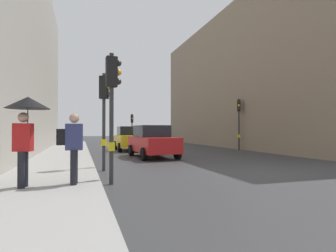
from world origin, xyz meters
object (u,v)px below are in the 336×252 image
Objects in this scene: car_red_sedan at (153,141)px; pedestrian_with_umbrella at (26,116)px; traffic_light_mid_street at (239,115)px; traffic_light_near_left at (112,94)px; traffic_light_far_median at (132,123)px; car_green_estate at (146,134)px; pedestrian_with_grey_backpack at (72,144)px; traffic_light_near_right at (105,104)px; car_yellow_taxi at (130,138)px.

car_red_sedan is 9.10m from pedestrian_with_umbrella.
traffic_light_mid_street reaches higher than pedestrian_with_umbrella.
traffic_light_far_median is (4.42, 21.49, -0.29)m from traffic_light_near_left.
traffic_light_far_median is 9.06m from car_green_estate.
pedestrian_with_grey_backpack is (-11.52, -10.78, -1.49)m from traffic_light_mid_street.
traffic_light_near_left is 1.13× the size of traffic_light_far_median.
traffic_light_mid_street is (10.48, 7.66, 0.16)m from traffic_light_near_right.
traffic_light_near_left is at bearing -135.55° from traffic_light_mid_street.
traffic_light_near_right is 0.84× the size of car_red_sedan.
traffic_light_near_left is 0.87× the size of car_yellow_taxi.
traffic_light_far_median is 12.75m from traffic_light_mid_street.
car_green_estate is (7.83, 29.77, -1.64)m from traffic_light_near_left.
traffic_light_far_median is at bearing 118.41° from traffic_light_mid_street.
car_green_estate and car_red_sedan have the same top height.
car_red_sedan is (-7.53, -3.32, -1.77)m from traffic_light_mid_street.
car_green_estate is at bearing 73.31° from car_yellow_taxi.
traffic_light_mid_street is at bearing 36.18° from traffic_light_near_right.
traffic_light_near_left is 1.78m from pedestrian_with_grey_backpack.
car_yellow_taxi is at bearing -106.69° from car_green_estate.
traffic_light_near_left is 2.61m from traffic_light_near_right.
traffic_light_far_median is at bearing 73.63° from pedestrian_with_umbrella.
traffic_light_near_left is 1.01× the size of traffic_light_near_right.
car_green_estate is at bearing 71.93° from pedestrian_with_umbrella.
pedestrian_with_grey_backpack is at bearing 4.03° from pedestrian_with_umbrella.
traffic_light_near_right reaches higher than pedestrian_with_umbrella.
car_green_estate is at bearing 67.56° from traffic_light_far_median.
pedestrian_with_grey_backpack is at bearing -136.89° from traffic_light_mid_street.
traffic_light_far_median reaches higher than car_yellow_taxi.
traffic_light_mid_street is 8.33m from car_yellow_taxi.
traffic_light_mid_street is (6.06, -11.21, 0.42)m from traffic_light_far_median.
traffic_light_near_left reaches higher than car_red_sedan.
car_green_estate is at bearing 75.25° from traffic_light_near_left.
pedestrian_with_umbrella is (-12.54, -10.85, -0.81)m from traffic_light_mid_street.
traffic_light_mid_street reaches higher than traffic_light_near_right.
pedestrian_with_grey_backpack reaches higher than car_yellow_taxi.
traffic_light_mid_street is at bearing 44.45° from traffic_light_near_left.
car_red_sedan is at bearing 67.03° from traffic_light_near_left.
pedestrian_with_grey_backpack is (-3.99, -7.46, 0.29)m from car_red_sedan.
traffic_light_mid_street is 0.91× the size of car_green_estate.
traffic_light_near_left is 0.85× the size of car_red_sedan.
traffic_light_near_right reaches higher than car_yellow_taxi.
traffic_light_far_median is at bearing 84.24° from car_red_sedan.
traffic_light_far_median reaches higher than car_red_sedan.
traffic_light_near_left is at bearing -101.93° from car_yellow_taxi.
traffic_light_far_median is (4.42, 18.87, -0.26)m from traffic_light_near_right.
pedestrian_with_grey_backpack is at bearing -118.14° from car_red_sedan.
car_yellow_taxi and car_red_sedan have the same top height.
traffic_light_near_right is 3.54m from pedestrian_with_grey_backpack.
pedestrian_with_grey_backpack is at bearing -106.34° from car_green_estate.
traffic_light_mid_street is at bearing -14.55° from car_yellow_taxi.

